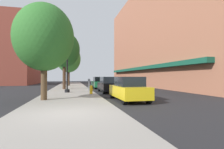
# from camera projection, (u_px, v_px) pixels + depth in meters

# --- Properties ---
(ground_plane) EXTENTS (90.00, 90.00, 0.00)m
(ground_plane) POSITION_uv_depth(u_px,v_px,m) (99.00, 88.00, 25.92)
(ground_plane) COLOR #232326
(sidewalk_slab) EXTENTS (4.80, 50.00, 0.12)m
(sidewalk_slab) POSITION_uv_depth(u_px,v_px,m) (71.00, 88.00, 26.02)
(sidewalk_slab) COLOR gray
(sidewalk_slab) RESTS_ON ground
(building_right_brick) EXTENTS (6.80, 40.00, 18.33)m
(building_right_brick) POSITION_uv_depth(u_px,v_px,m) (155.00, 36.00, 32.35)
(building_right_brick) COLOR #9E6047
(building_right_brick) RESTS_ON ground
(building_far_background) EXTENTS (6.80, 18.00, 14.53)m
(building_far_background) POSITION_uv_depth(u_px,v_px,m) (23.00, 53.00, 41.26)
(building_far_background) COLOR brown
(building_far_background) RESTS_ON ground
(lamppost) EXTENTS (0.48, 0.48, 5.90)m
(lamppost) POSITION_uv_depth(u_px,v_px,m) (67.00, 61.00, 17.60)
(lamppost) COLOR black
(lamppost) RESTS_ON sidewalk_slab
(fire_hydrant) EXTENTS (0.33, 0.26, 0.79)m
(fire_hydrant) POSITION_uv_depth(u_px,v_px,m) (91.00, 89.00, 15.98)
(fire_hydrant) COLOR gold
(fire_hydrant) RESTS_ON sidewalk_slab
(parking_meter_near) EXTENTS (0.14, 0.09, 1.31)m
(parking_meter_near) POSITION_uv_depth(u_px,v_px,m) (89.00, 83.00, 19.40)
(parking_meter_near) COLOR slate
(parking_meter_near) RESTS_ON sidewalk_slab
(parking_meter_far) EXTENTS (0.14, 0.09, 1.31)m
(parking_meter_far) POSITION_uv_depth(u_px,v_px,m) (89.00, 83.00, 20.50)
(parking_meter_far) COLOR slate
(parking_meter_far) RESTS_ON sidewalk_slab
(tree_near) EXTENTS (3.92, 3.92, 6.43)m
(tree_near) POSITION_uv_depth(u_px,v_px,m) (44.00, 38.00, 11.86)
(tree_near) COLOR #4C3823
(tree_near) RESTS_ON sidewalk_slab
(tree_mid) EXTENTS (4.19, 4.19, 7.13)m
(tree_mid) POSITION_uv_depth(u_px,v_px,m) (69.00, 59.00, 31.26)
(tree_mid) COLOR #422D1E
(tree_mid) RESTS_ON sidewalk_slab
(tree_far) EXTENTS (3.88, 3.88, 7.23)m
(tree_far) POSITION_uv_depth(u_px,v_px,m) (64.00, 50.00, 22.51)
(tree_far) COLOR #422D1E
(tree_far) RESTS_ON sidewalk_slab
(car_yellow) EXTENTS (1.80, 4.30, 1.66)m
(car_yellow) POSITION_uv_depth(u_px,v_px,m) (129.00, 89.00, 12.23)
(car_yellow) COLOR black
(car_yellow) RESTS_ON ground
(car_black) EXTENTS (1.80, 4.30, 1.66)m
(car_black) POSITION_uv_depth(u_px,v_px,m) (109.00, 85.00, 18.91)
(car_black) COLOR black
(car_black) RESTS_ON ground
(car_green) EXTENTS (1.80, 4.30, 1.66)m
(car_green) POSITION_uv_depth(u_px,v_px,m) (99.00, 83.00, 25.36)
(car_green) COLOR black
(car_green) RESTS_ON ground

